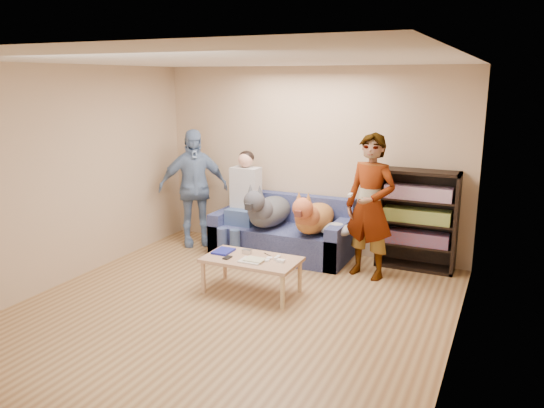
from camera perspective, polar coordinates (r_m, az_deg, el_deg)
The scene contains 27 objects.
ground at distance 5.72m, azimuth -5.16°, elevation -11.87°, with size 5.00×5.00×0.00m, color olive.
ceiling at distance 5.18m, azimuth -5.78°, elevation 15.15°, with size 5.00×5.00×0.00m, color white.
wall_back at distance 7.53m, azimuth 4.17°, elevation 4.68°, with size 4.50×4.50×0.00m, color tan.
wall_front at distance 3.46m, azimuth -26.84°, elevation -7.24°, with size 4.50×4.50×0.00m, color tan.
wall_left at distance 6.70m, azimuth -22.35°, elevation 2.62°, with size 5.00×5.00×0.00m, color tan.
wall_right at distance 4.62m, azimuth 19.46°, elevation -1.61°, with size 5.00×5.00×0.00m, color tan.
blanket at distance 6.99m, azimuth 6.92°, elevation -2.71°, with size 0.46×0.39×0.16m, color #A5A5A9.
person_standing_right at distance 6.61m, azimuth 10.52°, elevation -0.27°, with size 0.66×0.43×1.80m, color gray.
person_standing_left at distance 7.89m, azimuth -8.46°, elevation 1.74°, with size 1.01×0.42×1.73m, color #7C9DC6.
held_controller at distance 6.44m, azimuth 8.41°, elevation 0.97°, with size 0.04×0.12×0.03m, color silver.
notebook_blue at distance 6.34m, azimuth -5.25°, elevation -5.07°, with size 0.20×0.26×0.03m, color navy.
papers at distance 6.02m, azimuth -2.23°, elevation -6.12°, with size 0.26×0.20×0.01m, color silver.
magazine at distance 6.02m, azimuth -1.88°, elevation -5.98°, with size 0.22×0.17×0.01m, color beige.
camera_silver at distance 6.27m, azimuth -2.70°, elevation -5.14°, with size 0.11×0.06×0.05m, color silver.
controller_a at distance 6.09m, azimuth 0.57°, elevation -5.79°, with size 0.04×0.13×0.03m, color white.
controller_b at distance 5.99m, azimuth 0.96°, elevation -6.12°, with size 0.09×0.06×0.03m, color white.
headphone_cup_a at distance 6.02m, azimuth -0.60°, elevation -6.07°, with size 0.07×0.07×0.02m, color white.
headphone_cup_b at distance 6.09m, azimuth -0.28°, elevation -5.84°, with size 0.07×0.07×0.02m, color white.
pen_orange at distance 6.00m, azimuth -3.09°, elevation -6.22°, with size 0.01×0.01×0.14m, color orange.
pen_black at distance 6.23m, azimuth -0.48°, elevation -5.46°, with size 0.01×0.01×0.14m, color black.
wallet at distance 6.14m, azimuth -4.82°, elevation -5.76°, with size 0.07×0.12×0.01m, color black.
sofa at distance 7.48m, azimuth 1.14°, elevation -3.36°, with size 1.90×0.85×0.82m.
person_seated at distance 7.48m, azimuth -3.18°, elevation 0.52°, with size 0.40×0.73×1.47m.
dog_gray at distance 7.29m, azimuth -0.51°, elevation -0.68°, with size 0.46×1.27×0.67m.
dog_tan at distance 7.02m, azimuth 4.40°, elevation -1.39°, with size 0.44×1.18×0.63m.
coffee_table at distance 6.14m, azimuth -2.21°, elevation -6.24°, with size 1.10×0.60×0.42m.
bookshelf at distance 7.10m, azimuth 15.37°, elevation -1.42°, with size 1.00×0.34×1.30m.
Camera 1 is at (2.62, -4.47, 2.43)m, focal length 35.00 mm.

